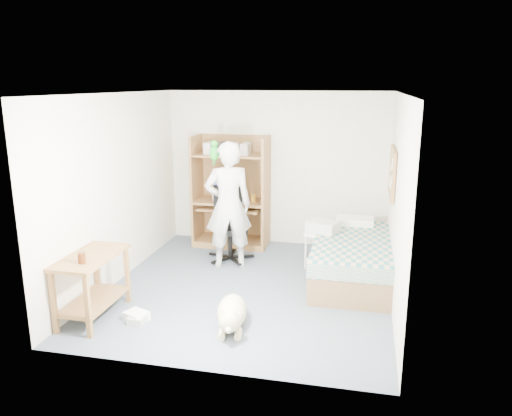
% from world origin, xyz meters
% --- Properties ---
extents(floor, '(4.00, 4.00, 0.00)m').
position_xyz_m(floor, '(0.00, 0.00, 0.00)').
color(floor, '#495563').
rests_on(floor, ground).
extents(wall_back, '(3.60, 0.02, 2.50)m').
position_xyz_m(wall_back, '(0.00, 2.00, 1.25)').
color(wall_back, beige).
rests_on(wall_back, floor).
extents(wall_right, '(0.02, 4.00, 2.50)m').
position_xyz_m(wall_right, '(1.80, 0.00, 1.25)').
color(wall_right, beige).
rests_on(wall_right, floor).
extents(wall_left, '(0.02, 4.00, 2.50)m').
position_xyz_m(wall_left, '(-1.80, 0.00, 1.25)').
color(wall_left, beige).
rests_on(wall_left, floor).
extents(ceiling, '(3.60, 4.00, 0.02)m').
position_xyz_m(ceiling, '(0.00, 0.00, 2.50)').
color(ceiling, white).
rests_on(ceiling, wall_back).
extents(computer_hutch, '(1.20, 0.63, 1.80)m').
position_xyz_m(computer_hutch, '(-0.70, 1.74, 0.82)').
color(computer_hutch, brown).
rests_on(computer_hutch, floor).
extents(bed, '(1.02, 2.02, 0.66)m').
position_xyz_m(bed, '(1.30, 0.62, 0.29)').
color(bed, brown).
rests_on(bed, floor).
extents(side_desk, '(0.50, 1.00, 0.75)m').
position_xyz_m(side_desk, '(-1.55, -1.20, 0.49)').
color(side_desk, brown).
rests_on(side_desk, floor).
extents(corkboard, '(0.04, 0.94, 0.66)m').
position_xyz_m(corkboard, '(1.77, 0.90, 1.45)').
color(corkboard, '#916541').
rests_on(corkboard, wall_right).
extents(office_chair, '(0.64, 0.64, 1.11)m').
position_xyz_m(office_chair, '(-0.55, 1.04, 0.39)').
color(office_chair, black).
rests_on(office_chair, floor).
extents(person, '(0.79, 0.66, 1.84)m').
position_xyz_m(person, '(-0.48, 0.73, 0.92)').
color(person, silver).
rests_on(person, floor).
extents(parrot, '(0.13, 0.23, 0.37)m').
position_xyz_m(parrot, '(-0.68, 0.74, 1.68)').
color(parrot, '#12811D').
rests_on(parrot, person).
extents(dog, '(0.45, 1.00, 0.38)m').
position_xyz_m(dog, '(0.05, -1.10, 0.17)').
color(dog, '#D1BE8C').
rests_on(dog, floor).
extents(printer_cart, '(0.54, 0.49, 0.53)m').
position_xyz_m(printer_cart, '(0.87, 0.92, 0.35)').
color(printer_cart, silver).
rests_on(printer_cart, floor).
extents(printer, '(0.51, 0.45, 0.18)m').
position_xyz_m(printer, '(0.87, 0.92, 0.62)').
color(printer, '#B6B6B1').
rests_on(printer, printer_cart).
extents(crt_monitor, '(0.42, 0.44, 0.35)m').
position_xyz_m(crt_monitor, '(-0.81, 1.75, 0.95)').
color(crt_monitor, beige).
rests_on(crt_monitor, computer_hutch).
extents(keyboard, '(0.45, 0.17, 0.03)m').
position_xyz_m(keyboard, '(-0.71, 1.58, 0.67)').
color(keyboard, beige).
rests_on(keyboard, computer_hutch).
extents(pencil_cup, '(0.08, 0.08, 0.12)m').
position_xyz_m(pencil_cup, '(-0.31, 1.65, 0.82)').
color(pencil_cup, gold).
rests_on(pencil_cup, computer_hutch).
extents(drink_glass, '(0.08, 0.08, 0.12)m').
position_xyz_m(drink_glass, '(-1.50, -1.45, 0.81)').
color(drink_glass, '#411E0A').
rests_on(drink_glass, side_desk).
extents(floor_box_a, '(0.31, 0.28, 0.10)m').
position_xyz_m(floor_box_a, '(-1.05, -1.18, 0.05)').
color(floor_box_a, white).
rests_on(floor_box_a, floor).
extents(floor_box_b, '(0.20, 0.23, 0.08)m').
position_xyz_m(floor_box_b, '(-1.01, -1.22, 0.04)').
color(floor_box_b, '#B3B4AE').
rests_on(floor_box_b, floor).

